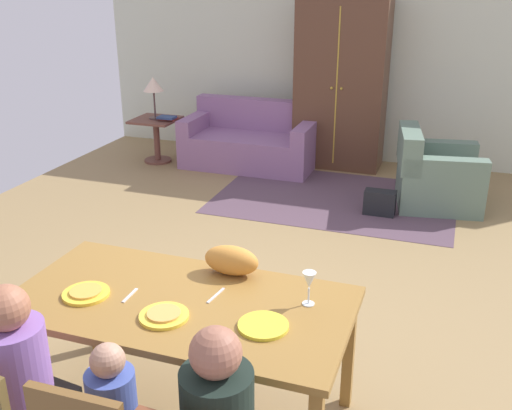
% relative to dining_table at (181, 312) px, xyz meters
% --- Properties ---
extents(ground_plane, '(7.17, 6.68, 0.02)m').
position_rel_dining_table_xyz_m(ground_plane, '(0.01, 1.96, -0.70)').
color(ground_plane, '#92774C').
extents(back_wall, '(7.17, 0.10, 2.70)m').
position_rel_dining_table_xyz_m(back_wall, '(0.01, 5.35, 0.66)').
color(back_wall, beige).
rests_on(back_wall, ground_plane).
extents(dining_table, '(1.80, 0.92, 0.76)m').
position_rel_dining_table_xyz_m(dining_table, '(0.00, 0.00, 0.00)').
color(dining_table, olive).
rests_on(dining_table, ground_plane).
extents(plate_near_man, '(0.25, 0.25, 0.02)m').
position_rel_dining_table_xyz_m(plate_near_man, '(-0.50, -0.12, 0.08)').
color(plate_near_man, yellow).
rests_on(plate_near_man, dining_table).
extents(pizza_near_man, '(0.17, 0.17, 0.01)m').
position_rel_dining_table_xyz_m(pizza_near_man, '(-0.50, -0.12, 0.10)').
color(pizza_near_man, gold).
rests_on(pizza_near_man, plate_near_man).
extents(plate_near_child, '(0.25, 0.25, 0.02)m').
position_rel_dining_table_xyz_m(plate_near_child, '(0.00, -0.18, 0.08)').
color(plate_near_child, yellow).
rests_on(plate_near_child, dining_table).
extents(pizza_near_child, '(0.17, 0.17, 0.01)m').
position_rel_dining_table_xyz_m(pizza_near_child, '(0.00, -0.18, 0.10)').
color(pizza_near_child, '#E6A44D').
rests_on(pizza_near_child, plate_near_child).
extents(plate_near_woman, '(0.25, 0.25, 0.02)m').
position_rel_dining_table_xyz_m(plate_near_woman, '(0.50, -0.10, 0.08)').
color(plate_near_woman, yellow).
rests_on(plate_near_woman, dining_table).
extents(wine_glass, '(0.07, 0.07, 0.19)m').
position_rel_dining_table_xyz_m(wine_glass, '(0.65, 0.18, 0.20)').
color(wine_glass, silver).
rests_on(wine_glass, dining_table).
extents(fork, '(0.02, 0.15, 0.01)m').
position_rel_dining_table_xyz_m(fork, '(-0.27, -0.05, 0.07)').
color(fork, silver).
rests_on(fork, dining_table).
extents(knife, '(0.04, 0.17, 0.01)m').
position_rel_dining_table_xyz_m(knife, '(0.16, 0.10, 0.07)').
color(knife, silver).
rests_on(knife, dining_table).
extents(person_man, '(0.31, 0.41, 1.11)m').
position_rel_dining_table_xyz_m(person_man, '(-0.49, -0.65, -0.18)').
color(person_man, '#3C4246').
rests_on(person_man, ground_plane).
extents(cat, '(0.32, 0.16, 0.17)m').
position_rel_dining_table_xyz_m(cat, '(0.15, 0.36, 0.16)').
color(cat, '#CE8535').
rests_on(cat, dining_table).
extents(area_rug, '(2.60, 1.80, 0.01)m').
position_rel_dining_table_xyz_m(area_rug, '(0.07, 3.71, -0.68)').
color(area_rug, '#553F4E').
rests_on(area_rug, ground_plane).
extents(couch, '(1.67, 0.86, 0.82)m').
position_rel_dining_table_xyz_m(couch, '(-1.24, 4.56, -0.38)').
color(couch, gray).
rests_on(couch, ground_plane).
extents(armchair, '(0.99, 0.98, 0.82)m').
position_rel_dining_table_xyz_m(armchair, '(1.10, 3.90, -0.37)').
color(armchair, slate).
rests_on(armchair, ground_plane).
extents(armoire, '(1.10, 0.59, 2.10)m').
position_rel_dining_table_xyz_m(armoire, '(-0.17, 4.96, 0.36)').
color(armoire, brown).
rests_on(armoire, ground_plane).
extents(side_table, '(0.56, 0.56, 0.58)m').
position_rel_dining_table_xyz_m(side_table, '(-2.46, 4.31, -0.31)').
color(side_table, brown).
rests_on(side_table, ground_plane).
extents(table_lamp, '(0.26, 0.26, 0.54)m').
position_rel_dining_table_xyz_m(table_lamp, '(-2.46, 4.31, 0.32)').
color(table_lamp, '#4D3838').
rests_on(table_lamp, side_table).
extents(book_lower, '(0.22, 0.16, 0.03)m').
position_rel_dining_table_xyz_m(book_lower, '(-2.29, 4.32, -0.09)').
color(book_lower, maroon).
rests_on(book_lower, side_table).
extents(book_upper, '(0.22, 0.16, 0.03)m').
position_rel_dining_table_xyz_m(book_upper, '(-2.28, 4.26, -0.07)').
color(book_upper, navy).
rests_on(book_upper, book_lower).
extents(handbag, '(0.32, 0.16, 0.26)m').
position_rel_dining_table_xyz_m(handbag, '(0.60, 3.41, -0.56)').
color(handbag, black).
rests_on(handbag, ground_plane).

